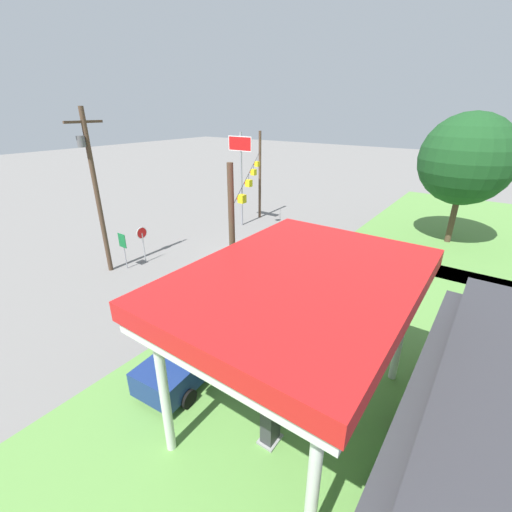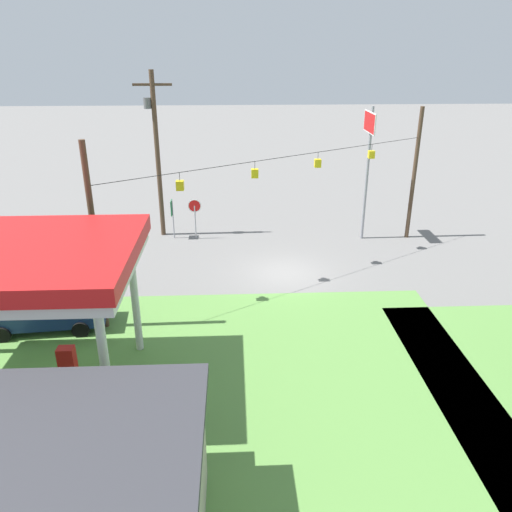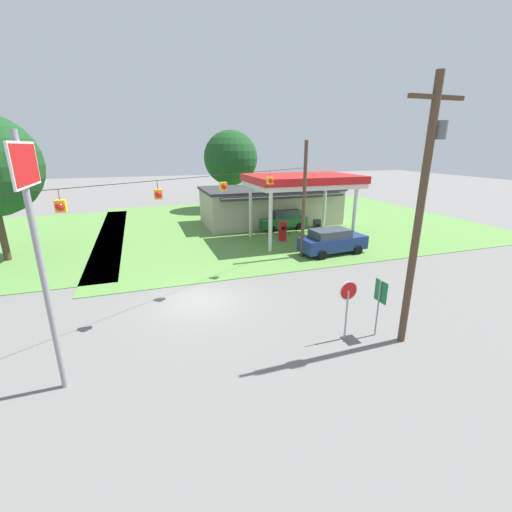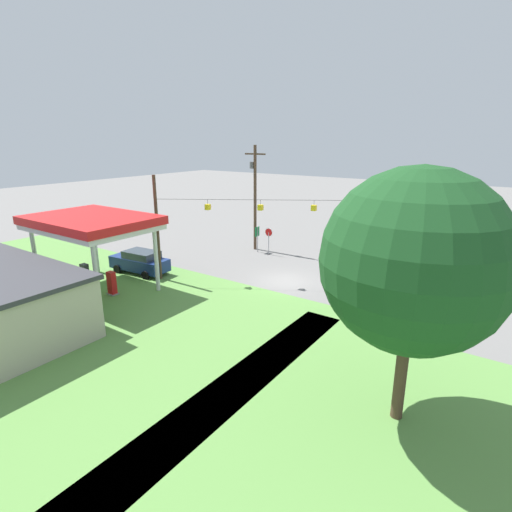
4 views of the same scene
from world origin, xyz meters
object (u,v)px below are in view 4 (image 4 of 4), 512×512
object	(u,v)px
car_at_pumps_front	(140,261)
utility_pole_main	(255,193)
fuel_pump_near	(112,284)
stop_sign_overhead	(382,204)
route_sign	(257,234)
car_at_pumps_rear	(37,295)
stop_sign_roadside	(269,235)
tree_west_verge	(414,261)
gas_station_canopy	(91,224)
fuel_pump_far	(85,276)

from	to	relation	value
car_at_pumps_front	utility_pole_main	size ratio (longest dim) A/B	0.52
fuel_pump_near	stop_sign_overhead	distance (m)	20.09
car_at_pumps_front	route_sign	distance (m)	11.23
car_at_pumps_rear	route_sign	xyz separation A→B (m)	(-3.73, -18.76, 0.74)
stop_sign_roadside	fuel_pump_near	bearing A→B (deg)	-103.15
fuel_pump_near	tree_west_verge	xyz separation A→B (m)	(-19.64, 1.64, 5.49)
car_at_pumps_front	route_sign	xyz separation A→B (m)	(-4.09, -10.43, 0.75)
gas_station_canopy	utility_pole_main	world-z (taller)	utility_pole_main
tree_west_verge	stop_sign_overhead	bearing A→B (deg)	-68.68
stop_sign_roadside	route_sign	size ratio (longest dim) A/B	1.04
stop_sign_overhead	tree_west_verge	bearing A→B (deg)	111.32
car_at_pumps_rear	utility_pole_main	distance (m)	20.16
gas_station_canopy	route_sign	bearing A→B (deg)	-103.60
car_at_pumps_front	stop_sign_overhead	size ratio (longest dim) A/B	0.64
stop_sign_roadside	stop_sign_overhead	bearing A→B (deg)	-2.20
fuel_pump_near	utility_pole_main	world-z (taller)	utility_pole_main
fuel_pump_near	stop_sign_roadside	size ratio (longest dim) A/B	0.66
fuel_pump_near	route_sign	bearing A→B (deg)	-97.76
fuel_pump_near	utility_pole_main	xyz separation A→B (m)	(-1.23, -15.26, 4.67)
stop_sign_roadside	tree_west_verge	bearing A→B (deg)	-44.65
gas_station_canopy	utility_pole_main	size ratio (longest dim) A/B	0.86
car_at_pumps_front	utility_pole_main	world-z (taller)	utility_pole_main
stop_sign_roadside	gas_station_canopy	bearing A→B (deg)	-108.80
stop_sign_overhead	tree_west_verge	size ratio (longest dim) A/B	0.83
fuel_pump_near	stop_sign_overhead	xyz separation A→B (m)	(-13.52, -14.04, 4.86)
fuel_pump_near	stop_sign_overhead	size ratio (longest dim) A/B	0.21
car_at_pumps_rear	utility_pole_main	xyz separation A→B (m)	(-2.97, -19.43, 4.49)
utility_pole_main	tree_west_verge	xyz separation A→B (m)	(-18.41, 16.90, 0.82)
stop_sign_roadside	stop_sign_overhead	xyz separation A→B (m)	(-10.15, 0.39, 3.84)
stop_sign_roadside	stop_sign_overhead	distance (m)	10.86
fuel_pump_near	car_at_pumps_rear	bearing A→B (deg)	67.34
fuel_pump_near	car_at_pumps_front	size ratio (longest dim) A/B	0.33
stop_sign_overhead	fuel_pump_near	bearing A→B (deg)	46.08
car_at_pumps_front	utility_pole_main	distance (m)	12.43
car_at_pumps_rear	utility_pole_main	world-z (taller)	utility_pole_main
stop_sign_roadside	fuel_pump_far	bearing A→B (deg)	-114.10
stop_sign_overhead	utility_pole_main	size ratio (longest dim) A/B	0.81
gas_station_canopy	car_at_pumps_rear	distance (m)	5.66
fuel_pump_far	car_at_pumps_front	xyz separation A→B (m)	(-0.98, -4.16, 0.18)
gas_station_canopy	stop_sign_roadside	distance (m)	15.54
car_at_pumps_rear	stop_sign_overhead	world-z (taller)	stop_sign_overhead
stop_sign_roadside	route_sign	xyz separation A→B (m)	(1.38, -0.16, -0.10)
car_at_pumps_front	car_at_pumps_rear	xyz separation A→B (m)	(-0.36, 8.32, 0.00)
fuel_pump_far	gas_station_canopy	bearing A→B (deg)	179.94
route_sign	car_at_pumps_rear	bearing A→B (deg)	78.76
stop_sign_roadside	stop_sign_overhead	world-z (taller)	stop_sign_overhead
car_at_pumps_rear	tree_west_verge	distance (m)	22.17
fuel_pump_near	car_at_pumps_front	xyz separation A→B (m)	(2.10, -4.16, 0.18)
stop_sign_overhead	gas_station_canopy	bearing A→B (deg)	42.99
stop_sign_overhead	tree_west_verge	world-z (taller)	tree_west_verge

